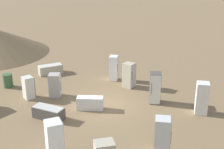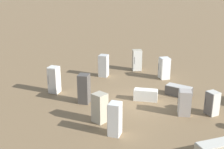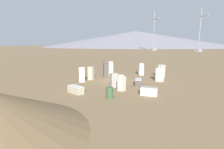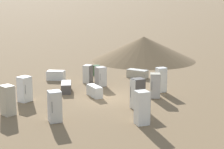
{
  "view_description": "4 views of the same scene",
  "coord_description": "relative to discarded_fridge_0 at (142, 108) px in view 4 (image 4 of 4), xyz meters",
  "views": [
    {
      "loc": [
        -2.65,
        -16.78,
        8.29
      ],
      "look_at": [
        0.7,
        0.46,
        1.72
      ],
      "focal_mm": 50.0,
      "sensor_mm": 36.0,
      "label": 1
    },
    {
      "loc": [
        2.36,
        18.21,
        8.19
      ],
      "look_at": [
        1.38,
        -1.15,
        1.58
      ],
      "focal_mm": 50.0,
      "sensor_mm": 36.0,
      "label": 2
    },
    {
      "loc": [
        -18.72,
        10.73,
        4.59
      ],
      "look_at": [
        -1.05,
        1.09,
        1.07
      ],
      "focal_mm": 28.0,
      "sensor_mm": 36.0,
      "label": 3
    },
    {
      "loc": [
        18.6,
        -16.29,
        6.91
      ],
      "look_at": [
        0.5,
        0.03,
        1.69
      ],
      "focal_mm": 60.0,
      "sensor_mm": 36.0,
      "label": 4
    }
  ],
  "objects": [
    {
      "name": "discarded_fridge_9",
      "position": [
        -12.22,
        2.58,
        -0.55
      ],
      "size": [
        1.62,
        1.55,
        0.77
      ],
      "rotation": [
        0.0,
        0.0,
        2.28
      ],
      "color": "silver",
      "rests_on": "ground_plane"
    },
    {
      "name": "discarded_fridge_10",
      "position": [
        -3.83,
        6.03,
        -0.04
      ],
      "size": [
        0.81,
        0.83,
        1.79
      ],
      "rotation": [
        0.0,
        0.0,
        4.35
      ],
      "color": "white",
      "rests_on": "ground_plane"
    },
    {
      "name": "discarded_fridge_12",
      "position": [
        -2.13,
        1.84,
        0.02
      ],
      "size": [
        0.83,
        0.89,
        1.91
      ],
      "rotation": [
        0.0,
        0.0,
        2.86
      ],
      "color": "#4C4742",
      "rests_on": "ground_plane"
    },
    {
      "name": "discarded_fridge_7",
      "position": [
        -6.11,
        1.69,
        -0.55
      ],
      "size": [
        1.63,
        0.92,
        0.76
      ],
      "rotation": [
        0.0,
        0.0,
        1.32
      ],
      "color": "silver",
      "rests_on": "ground_plane"
    },
    {
      "name": "discarded_fridge_2",
      "position": [
        -8.49,
        0.99,
        -0.59
      ],
      "size": [
        1.82,
        1.6,
        0.68
      ],
      "rotation": [
        0.0,
        0.0,
        0.94
      ],
      "color": "#4C4742",
      "rests_on": "ground_plane"
    },
    {
      "name": "discarded_fridge_4",
      "position": [
        -8.05,
        3.9,
        -0.17
      ],
      "size": [
        0.83,
        0.82,
        1.51
      ],
      "rotation": [
        0.0,
        0.0,
        4.52
      ],
      "color": "#A89E93",
      "rests_on": "ground_plane"
    },
    {
      "name": "discarded_fridge_8",
      "position": [
        -6.33,
        -4.64,
        -0.04
      ],
      "size": [
        0.78,
        0.69,
        1.78
      ],
      "rotation": [
        0.0,
        0.0,
        0.05
      ],
      "color": "#B2A88E",
      "rests_on": "ground_plane"
    },
    {
      "name": "discarded_fridge_0",
      "position": [
        0.0,
        0.0,
        0.0
      ],
      "size": [
        0.87,
        0.9,
        1.86
      ],
      "rotation": [
        0.0,
        0.0,
        5.9
      ],
      "color": "silver",
      "rests_on": "ground_plane"
    },
    {
      "name": "rusty_barrel",
      "position": [
        -11.19,
        6.08,
        -0.47
      ],
      "size": [
        0.64,
        0.64,
        0.93
      ],
      "color": "#385633",
      "rests_on": "ground_plane"
    },
    {
      "name": "discarded_fridge_11",
      "position": [
        -8.2,
        -2.51,
        -0.09
      ],
      "size": [
        0.86,
        0.87,
        1.68
      ],
      "rotation": [
        0.0,
        0.0,
        4.92
      ],
      "color": "white",
      "rests_on": "ground_plane"
    },
    {
      "name": "ground_plane",
      "position": [
        -5.33,
        2.14,
        -0.93
      ],
      "size": [
        1000.0,
        1000.0,
        0.0
      ],
      "primitive_type": "plane",
      "color": "brown"
    },
    {
      "name": "discarded_fridge_1",
      "position": [
        -3.08,
        4.53,
        -0.08
      ],
      "size": [
        0.98,
        0.98,
        1.69
      ],
      "rotation": [
        0.0,
        0.0,
        3.92
      ],
      "color": "#B2A88E",
      "rests_on": "ground_plane"
    },
    {
      "name": "discarded_fridge_3",
      "position": [
        -3.49,
        -3.28,
        -0.05
      ],
      "size": [
        0.9,
        0.87,
        1.76
      ],
      "rotation": [
        0.0,
        0.0,
        4.36
      ],
      "color": "silver",
      "rests_on": "ground_plane"
    },
    {
      "name": "discarded_fridge_5",
      "position": [
        -9.68,
        3.95,
        -0.22
      ],
      "size": [
        0.83,
        0.85,
        1.42
      ],
      "rotation": [
        0.0,
        0.0,
        5.14
      ],
      "color": "beige",
      "rests_on": "ground_plane"
    },
    {
      "name": "discarded_fridge_6",
      "position": [
        -8.31,
        8.21,
        -0.59
      ],
      "size": [
        1.91,
        1.2,
        0.68
      ],
      "rotation": [
        0.0,
        0.0,
        1.86
      ],
      "color": "#B2A88E",
      "rests_on": "ground_plane"
    },
    {
      "name": "dirt_mound",
      "position": [
        -13.88,
        14.86,
        0.34
      ],
      "size": [
        11.05,
        11.05,
        2.55
      ],
      "color": "brown",
      "rests_on": "ground_plane"
    }
  ]
}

